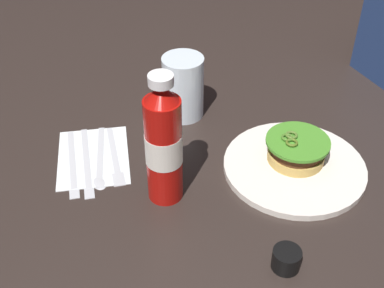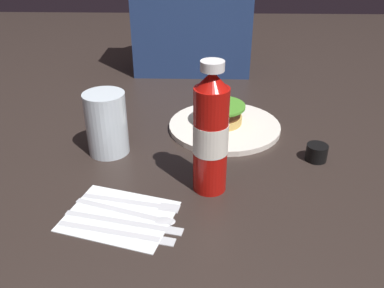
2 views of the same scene
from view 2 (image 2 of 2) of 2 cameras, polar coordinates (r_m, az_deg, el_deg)
name	(u,v)px [view 2 (image 2 of 2)]	position (r m, az deg, el deg)	size (l,w,h in m)	color
ground_plane	(185,155)	(0.86, -1.05, -1.52)	(3.00, 3.00, 0.00)	black
dinner_plate	(224,126)	(0.97, 4.63, 2.52)	(0.27, 0.27, 0.01)	silver
burger_sandwich	(220,114)	(0.97, 3.98, 4.34)	(0.12, 0.12, 0.05)	tan
ketchup_bottle	(211,134)	(0.70, 2.67, 1.41)	(0.06, 0.06, 0.25)	#B00F0A
water_glass	(107,123)	(0.86, -12.03, 2.87)	(0.09, 0.09, 0.14)	silver
condiment_cup	(317,153)	(0.88, 17.26, -1.17)	(0.04, 0.04, 0.03)	black
napkin	(119,216)	(0.71, -10.27, -9.98)	(0.18, 0.14, 0.00)	white
butter_knife	(123,232)	(0.67, -9.79, -12.21)	(0.20, 0.06, 0.00)	silver
steak_knife	(130,222)	(0.68, -8.75, -10.83)	(0.21, 0.06, 0.00)	silver
spoon_utensil	(138,213)	(0.70, -7.69, -9.69)	(0.18, 0.07, 0.00)	silver
fork_utensil	(139,202)	(0.73, -7.51, -8.12)	(0.18, 0.05, 0.00)	silver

